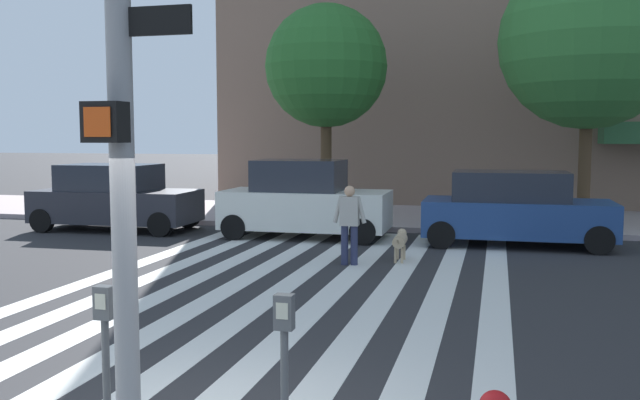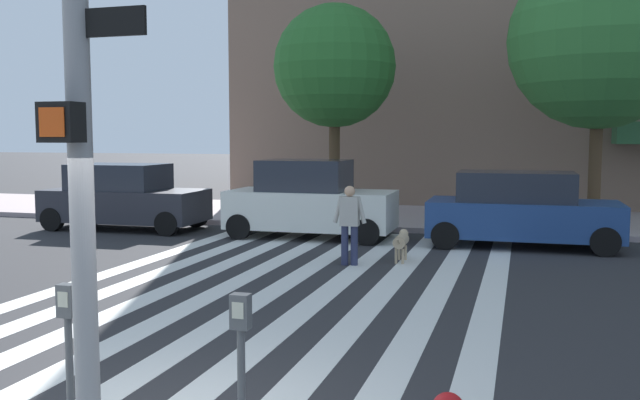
{
  "view_description": "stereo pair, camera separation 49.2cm",
  "coord_description": "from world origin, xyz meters",
  "px_view_note": "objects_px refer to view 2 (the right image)",
  "views": [
    {
      "loc": [
        2.69,
        -5.15,
        2.66
      ],
      "look_at": [
        -0.8,
        8.23,
        1.35
      ],
      "focal_mm": 38.31,
      "sensor_mm": 36.0,
      "label": 1
    },
    {
      "loc": [
        3.17,
        -5.02,
        2.66
      ],
      "look_at": [
        -0.8,
        8.23,
        1.35
      ],
      "focal_mm": 38.31,
      "sensor_mm": 36.0,
      "label": 2
    }
  ],
  "objects_px": {
    "parked_car_behind_first": "(310,201)",
    "pedestrian_dog_walker": "(350,221)",
    "parking_meter_second_along": "(241,358)",
    "street_tree_middle": "(600,39)",
    "parking_meter_curbside": "(69,344)",
    "dog_on_leash": "(401,241)",
    "street_tree_nearest": "(335,67)",
    "parked_car_near_curb": "(124,198)",
    "traffic_light_pole": "(72,12)",
    "parked_car_third_in_line": "(521,210)"
  },
  "relations": [
    {
      "from": "traffic_light_pole",
      "to": "pedestrian_dog_walker",
      "type": "relative_size",
      "value": 3.54
    },
    {
      "from": "parking_meter_curbside",
      "to": "dog_on_leash",
      "type": "height_order",
      "value": "parking_meter_curbside"
    },
    {
      "from": "dog_on_leash",
      "to": "parked_car_third_in_line",
      "type": "bearing_deg",
      "value": 48.9
    },
    {
      "from": "parking_meter_curbside",
      "to": "street_tree_middle",
      "type": "height_order",
      "value": "street_tree_middle"
    },
    {
      "from": "street_tree_nearest",
      "to": "dog_on_leash",
      "type": "xyz_separation_m",
      "value": [
        3.15,
        -6.06,
        -4.3
      ]
    },
    {
      "from": "street_tree_nearest",
      "to": "parking_meter_second_along",
      "type": "bearing_deg",
      "value": -76.97
    },
    {
      "from": "parked_car_third_in_line",
      "to": "dog_on_leash",
      "type": "xyz_separation_m",
      "value": [
        -2.4,
        -2.75,
        -0.45
      ]
    },
    {
      "from": "traffic_light_pole",
      "to": "parking_meter_curbside",
      "type": "height_order",
      "value": "traffic_light_pole"
    },
    {
      "from": "parking_meter_curbside",
      "to": "parked_car_behind_first",
      "type": "relative_size",
      "value": 0.31
    },
    {
      "from": "traffic_light_pole",
      "to": "parked_car_near_curb",
      "type": "bearing_deg",
      "value": 121.59
    },
    {
      "from": "parked_car_behind_first",
      "to": "parked_car_third_in_line",
      "type": "distance_m",
      "value": 5.31
    },
    {
      "from": "parked_car_behind_first",
      "to": "street_tree_middle",
      "type": "height_order",
      "value": "street_tree_middle"
    },
    {
      "from": "parked_car_behind_first",
      "to": "parking_meter_curbside",
      "type": "bearing_deg",
      "value": -81.04
    },
    {
      "from": "parking_meter_curbside",
      "to": "street_tree_nearest",
      "type": "xyz_separation_m",
      "value": [
        -2.22,
        15.82,
        3.72
      ]
    },
    {
      "from": "dog_on_leash",
      "to": "street_tree_middle",
      "type": "bearing_deg",
      "value": 54.67
    },
    {
      "from": "traffic_light_pole",
      "to": "dog_on_leash",
      "type": "relative_size",
      "value": 5.52
    },
    {
      "from": "parked_car_near_curb",
      "to": "street_tree_nearest",
      "type": "xyz_separation_m",
      "value": [
        5.31,
        3.31,
        3.84
      ]
    },
    {
      "from": "parked_car_third_in_line",
      "to": "parking_meter_curbside",
      "type": "bearing_deg",
      "value": -104.93
    },
    {
      "from": "parked_car_third_in_line",
      "to": "street_tree_nearest",
      "type": "xyz_separation_m",
      "value": [
        -5.55,
        3.31,
        3.86
      ]
    },
    {
      "from": "parked_car_third_in_line",
      "to": "street_tree_nearest",
      "type": "distance_m",
      "value": 7.53
    },
    {
      "from": "parking_meter_curbside",
      "to": "pedestrian_dog_walker",
      "type": "xyz_separation_m",
      "value": [
        -0.02,
        9.04,
        -0.1
      ]
    },
    {
      "from": "parked_car_behind_first",
      "to": "pedestrian_dog_walker",
      "type": "height_order",
      "value": "parked_car_behind_first"
    },
    {
      "from": "street_tree_middle",
      "to": "pedestrian_dog_walker",
      "type": "bearing_deg",
      "value": -127.77
    },
    {
      "from": "parking_meter_curbside",
      "to": "parking_meter_second_along",
      "type": "relative_size",
      "value": 1.0
    },
    {
      "from": "parked_car_behind_first",
      "to": "pedestrian_dog_walker",
      "type": "bearing_deg",
      "value": -60.56
    },
    {
      "from": "parking_meter_second_along",
      "to": "parking_meter_curbside",
      "type": "bearing_deg",
      "value": -176.7
    },
    {
      "from": "traffic_light_pole",
      "to": "dog_on_leash",
      "type": "distance_m",
      "value": 10.48
    },
    {
      "from": "parking_meter_second_along",
      "to": "parked_car_behind_first",
      "type": "distance_m",
      "value": 12.88
    },
    {
      "from": "parking_meter_second_along",
      "to": "street_tree_nearest",
      "type": "bearing_deg",
      "value": 103.03
    },
    {
      "from": "street_tree_middle",
      "to": "dog_on_leash",
      "type": "xyz_separation_m",
      "value": [
        -4.33,
        -6.11,
        -4.84
      ]
    },
    {
      "from": "parking_meter_curbside",
      "to": "parked_car_third_in_line",
      "type": "distance_m",
      "value": 12.94
    },
    {
      "from": "street_tree_middle",
      "to": "pedestrian_dog_walker",
      "type": "relative_size",
      "value": 4.64
    },
    {
      "from": "traffic_light_pole",
      "to": "dog_on_leash",
      "type": "xyz_separation_m",
      "value": [
        0.63,
        9.99,
        -3.08
      ]
    },
    {
      "from": "parked_car_behind_first",
      "to": "pedestrian_dog_walker",
      "type": "relative_size",
      "value": 2.64
    },
    {
      "from": "parking_meter_second_along",
      "to": "parked_car_third_in_line",
      "type": "xyz_separation_m",
      "value": [
        1.91,
        12.42,
        -0.14
      ]
    },
    {
      "from": "parking_meter_second_along",
      "to": "parked_car_third_in_line",
      "type": "distance_m",
      "value": 12.57
    },
    {
      "from": "pedestrian_dog_walker",
      "to": "traffic_light_pole",
      "type": "bearing_deg",
      "value": -88.0
    },
    {
      "from": "parked_car_third_in_line",
      "to": "dog_on_leash",
      "type": "distance_m",
      "value": 3.68
    },
    {
      "from": "traffic_light_pole",
      "to": "dog_on_leash",
      "type": "bearing_deg",
      "value": 86.4
    },
    {
      "from": "street_tree_nearest",
      "to": "dog_on_leash",
      "type": "relative_size",
      "value": 6.17
    },
    {
      "from": "parking_meter_curbside",
      "to": "parked_car_behind_first",
      "type": "height_order",
      "value": "parked_car_behind_first"
    },
    {
      "from": "parking_meter_second_along",
      "to": "parked_car_near_curb",
      "type": "bearing_deg",
      "value": 125.79
    },
    {
      "from": "parking_meter_second_along",
      "to": "street_tree_middle",
      "type": "relative_size",
      "value": 0.18
    },
    {
      "from": "traffic_light_pole",
      "to": "street_tree_nearest",
      "type": "distance_m",
      "value": 16.3
    },
    {
      "from": "parking_meter_second_along",
      "to": "street_tree_nearest",
      "type": "height_order",
      "value": "street_tree_nearest"
    },
    {
      "from": "parked_car_behind_first",
      "to": "dog_on_leash",
      "type": "bearing_deg",
      "value": -43.41
    },
    {
      "from": "parked_car_behind_first",
      "to": "street_tree_nearest",
      "type": "bearing_deg",
      "value": 94.26
    },
    {
      "from": "street_tree_nearest",
      "to": "pedestrian_dog_walker",
      "type": "height_order",
      "value": "street_tree_nearest"
    },
    {
      "from": "dog_on_leash",
      "to": "parking_meter_second_along",
      "type": "bearing_deg",
      "value": -87.1
    },
    {
      "from": "pedestrian_dog_walker",
      "to": "parked_car_third_in_line",
      "type": "bearing_deg",
      "value": 45.91
    }
  ]
}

